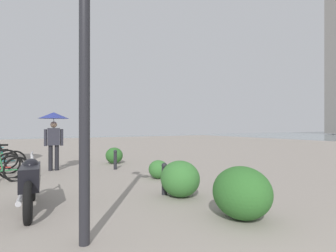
% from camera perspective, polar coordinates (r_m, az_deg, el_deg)
% --- Properties ---
extents(lamppost, '(0.98, 0.28, 4.01)m').
position_cam_1_polar(lamppost, '(3.76, -17.69, 17.38)').
color(lamppost, '#232328').
rests_on(lamppost, ground).
extents(motorcycle, '(2.17, 0.45, 1.06)m').
position_cam_1_polar(motorcycle, '(5.61, -27.74, -10.74)').
color(motorcycle, black).
rests_on(motorcycle, ground).
extents(pedestrian, '(1.00, 1.00, 2.03)m').
position_cam_1_polar(pedestrian, '(9.96, -23.57, 0.29)').
color(pedestrian, black).
rests_on(pedestrian, ground).
extents(bollard_near, '(0.13, 0.13, 0.72)m').
position_cam_1_polar(bollard_near, '(6.03, -0.80, -11.21)').
color(bollard_near, '#232328').
rests_on(bollard_near, ground).
extents(bollard_mid, '(0.13, 0.13, 0.70)m').
position_cam_1_polar(bollard_mid, '(9.62, -11.39, -7.07)').
color(bollard_mid, '#232328').
rests_on(bollard_mid, ground).
extents(shrub_low, '(1.03, 0.93, 0.87)m').
position_cam_1_polar(shrub_low, '(4.68, 15.74, -13.74)').
color(shrub_low, '#2D6628').
rests_on(shrub_low, ground).
extents(shrub_round, '(0.63, 0.57, 0.54)m').
position_cam_1_polar(shrub_round, '(7.86, -2.09, -9.37)').
color(shrub_round, '#387533').
rests_on(shrub_round, ground).
extents(shrub_wide, '(0.93, 0.83, 0.79)m').
position_cam_1_polar(shrub_wide, '(5.87, 2.64, -11.35)').
color(shrub_wide, '#387533').
rests_on(shrub_wide, ground).
extents(shrub_tall, '(0.77, 0.70, 0.66)m').
position_cam_1_polar(shrub_tall, '(11.17, -11.61, -6.29)').
color(shrub_tall, '#2D6628').
rests_on(shrub_tall, ground).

